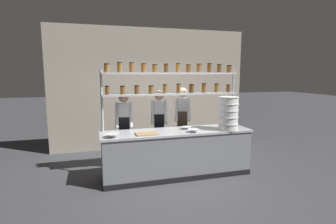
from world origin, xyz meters
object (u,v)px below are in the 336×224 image
prep_bowl_near_left (194,131)px  prep_bowl_center_back (186,128)px  chef_left (124,126)px  container_stack (228,113)px  chef_right (182,119)px  prep_bowl_center_front (112,136)px  chef_center (159,122)px  spice_shelf_unit (172,85)px  serving_cup_front (222,124)px  cutting_board (147,134)px

prep_bowl_near_left → prep_bowl_center_back: 0.32m
chef_left → container_stack: (1.97, -0.86, 0.30)m
chef_right → prep_bowl_near_left: 1.01m
prep_bowl_center_front → prep_bowl_center_back: (1.50, 0.30, -0.01)m
chef_center → chef_right: 0.56m
spice_shelf_unit → chef_center: 0.95m
chef_right → serving_cup_front: size_ratio=16.69×
spice_shelf_unit → prep_bowl_center_back: (0.23, -0.25, -0.87)m
spice_shelf_unit → container_stack: 1.28m
container_stack → cutting_board: 1.68m
spice_shelf_unit → prep_bowl_near_left: (0.27, -0.56, -0.86)m
container_stack → prep_bowl_near_left: (-0.74, -0.01, -0.30)m
cutting_board → chef_center: bearing=62.7°
container_stack → cutting_board: container_stack is taller
chef_center → container_stack: (1.18, -0.95, 0.29)m
chef_center → serving_cup_front: chef_center is taller
chef_center → spice_shelf_unit: bearing=-52.2°
spice_shelf_unit → serving_cup_front: bearing=-9.7°
cutting_board → prep_bowl_near_left: 0.91m
chef_right → cutting_board: chef_right is taller
spice_shelf_unit → prep_bowl_near_left: bearing=-64.5°
cutting_board → prep_bowl_center_front: size_ratio=1.58×
chef_right → prep_bowl_center_front: size_ratio=6.82×
cutting_board → prep_bowl_center_front: (-0.63, -0.05, 0.02)m
prep_bowl_near_left → chef_left: bearing=144.5°
spice_shelf_unit → prep_bowl_center_back: bearing=-47.0°
spice_shelf_unit → serving_cup_front: spice_shelf_unit is taller
prep_bowl_near_left → prep_bowl_center_front: prep_bowl_center_front is taller
chef_left → chef_right: (1.34, 0.13, 0.05)m
container_stack → prep_bowl_center_back: (-0.78, 0.30, -0.31)m
container_stack → serving_cup_front: container_stack is taller
container_stack → prep_bowl_center_front: bearing=-179.9°
serving_cup_front → spice_shelf_unit: bearing=170.3°
container_stack → prep_bowl_center_back: size_ratio=3.55×
chef_right → cutting_board: bearing=-123.9°
prep_bowl_near_left → prep_bowl_center_front: size_ratio=0.88×
container_stack → prep_bowl_near_left: container_stack is taller
chef_left → container_stack: size_ratio=2.49×
prep_bowl_center_back → serving_cup_front: size_ratio=1.82×
spice_shelf_unit → cutting_board: size_ratio=7.15×
spice_shelf_unit → prep_bowl_center_front: bearing=-156.7°
container_stack → serving_cup_front: size_ratio=6.44×
cutting_board → prep_bowl_near_left: (0.90, -0.06, 0.02)m
prep_bowl_center_front → prep_bowl_center_back: size_ratio=1.35×
prep_bowl_near_left → chef_center: bearing=114.4°
chef_center → chef_right: bearing=19.0°
prep_bowl_near_left → serving_cup_front: size_ratio=2.16×
chef_left → cutting_board: 0.87m
chef_right → container_stack: 1.20m
spice_shelf_unit → chef_left: bearing=161.9°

